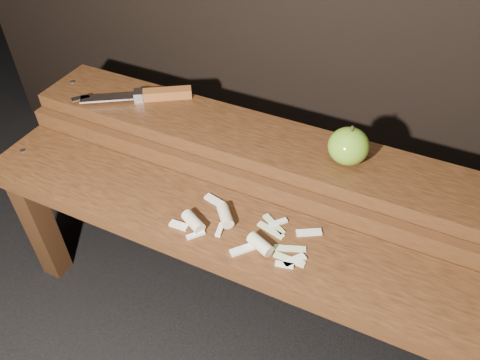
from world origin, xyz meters
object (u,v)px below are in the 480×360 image
at_px(bench_rear_tier, 258,164).
at_px(apple, 349,146).
at_px(bench_front_tier, 217,245).
at_px(knife, 152,95).

bearing_deg(bench_rear_tier, apple, 1.19).
distance_m(bench_front_tier, bench_rear_tier, 0.23).
xyz_separation_m(bench_front_tier, apple, (0.21, 0.23, 0.19)).
bearing_deg(apple, bench_rear_tier, -178.81).
relative_size(bench_front_tier, bench_rear_tier, 1.00).
height_order(bench_rear_tier, apple, apple).
height_order(bench_front_tier, knife, knife).
height_order(bench_front_tier, bench_rear_tier, bench_rear_tier).
xyz_separation_m(bench_rear_tier, knife, (-0.32, 0.03, 0.10)).
bearing_deg(knife, apple, -2.70).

